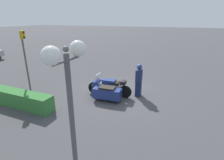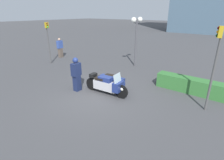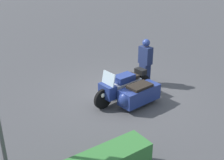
{
  "view_description": "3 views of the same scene",
  "coord_description": "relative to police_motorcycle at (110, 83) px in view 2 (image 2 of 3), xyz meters",
  "views": [
    {
      "loc": [
        -3.25,
        8.2,
        3.93
      ],
      "look_at": [
        -0.03,
        0.68,
        1.02
      ],
      "focal_mm": 28.0,
      "sensor_mm": 36.0,
      "label": 1
    },
    {
      "loc": [
        5.28,
        -5.68,
        3.79
      ],
      "look_at": [
        0.78,
        0.18,
        0.91
      ],
      "focal_mm": 28.0,
      "sensor_mm": 36.0,
      "label": 2
    },
    {
      "loc": [
        5.43,
        6.97,
        4.45
      ],
      "look_at": [
        0.97,
        0.69,
        1.03
      ],
      "focal_mm": 45.0,
      "sensor_mm": 36.0,
      "label": 3
    }
  ],
  "objects": [
    {
      "name": "ground_plane",
      "position": [
        -0.27,
        -0.69,
        -0.47
      ],
      "size": [
        160.0,
        160.0,
        0.0
      ],
      "primitive_type": "plane",
      "color": "#424244"
    },
    {
      "name": "police_motorcycle",
      "position": [
        0.0,
        0.0,
        0.0
      ],
      "size": [
        2.41,
        1.21,
        1.16
      ],
      "rotation": [
        0.0,
        0.0,
        0.08
      ],
      "color": "black",
      "rests_on": "ground"
    },
    {
      "name": "officer_rider",
      "position": [
        -1.44,
        -0.9,
        0.45
      ],
      "size": [
        0.32,
        0.49,
        1.74
      ],
      "rotation": [
        0.0,
        0.0,
        0.07
      ],
      "color": "#192347",
      "rests_on": "ground"
    },
    {
      "name": "hedge_bush_curbside",
      "position": [
        3.24,
        2.42,
        -0.1
      ],
      "size": [
        3.37,
        0.65,
        0.74
      ],
      "primitive_type": "cube",
      "color": "#337033",
      "rests_on": "ground"
    },
    {
      "name": "twin_lamp_post",
      "position": [
        -1.34,
        4.72,
        2.29
      ],
      "size": [
        0.36,
        1.2,
        3.48
      ],
      "color": "#4C4C51",
      "rests_on": "ground"
    },
    {
      "name": "traffic_light_near",
      "position": [
        4.2,
        1.0,
        1.73
      ],
      "size": [
        0.22,
        0.29,
        3.34
      ],
      "rotation": [
        0.0,
        0.0,
        3.39
      ],
      "color": "#4C4C4C",
      "rests_on": "ground"
    },
    {
      "name": "traffic_light_far",
      "position": [
        -6.96,
        1.32,
        1.59
      ],
      "size": [
        0.23,
        0.27,
        3.1
      ],
      "rotation": [
        0.0,
        0.0,
        0.07
      ],
      "color": "#4C4C4C",
      "rests_on": "ground"
    },
    {
      "name": "pedestrian_bystander",
      "position": [
        -8.03,
        3.06,
        0.38
      ],
      "size": [
        0.34,
        0.51,
        1.69
      ],
      "rotation": [
        0.0,
        0.0,
        -3.03
      ],
      "color": "brown",
      "rests_on": "ground"
    }
  ]
}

